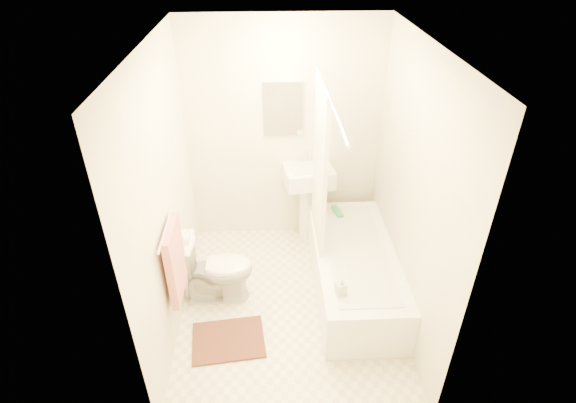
{
  "coord_description": "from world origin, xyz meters",
  "views": [
    {
      "loc": [
        -0.16,
        -3.07,
        3.12
      ],
      "look_at": [
        0.0,
        0.25,
        1.0
      ],
      "focal_mm": 28.0,
      "sensor_mm": 36.0,
      "label": 1
    }
  ],
  "objects_px": {
    "bathtub": "(354,270)",
    "bath_mat": "(228,340)",
    "toilet": "(216,269)",
    "soap_bottle": "(341,286)",
    "sink": "(307,200)"
  },
  "relations": [
    {
      "from": "bathtub",
      "to": "bath_mat",
      "type": "distance_m",
      "value": 1.34
    },
    {
      "from": "toilet",
      "to": "soap_bottle",
      "type": "relative_size",
      "value": 3.95
    },
    {
      "from": "toilet",
      "to": "sink",
      "type": "xyz_separation_m",
      "value": [
        0.93,
        0.91,
        0.15
      ]
    },
    {
      "from": "toilet",
      "to": "sink",
      "type": "relative_size",
      "value": 0.71
    },
    {
      "from": "bath_mat",
      "to": "soap_bottle",
      "type": "relative_size",
      "value": 3.5
    },
    {
      "from": "sink",
      "to": "bathtub",
      "type": "height_order",
      "value": "sink"
    },
    {
      "from": "toilet",
      "to": "bath_mat",
      "type": "relative_size",
      "value": 1.13
    },
    {
      "from": "sink",
      "to": "bathtub",
      "type": "xyz_separation_m",
      "value": [
        0.38,
        -0.87,
        -0.25
      ]
    },
    {
      "from": "toilet",
      "to": "sink",
      "type": "bearing_deg",
      "value": -46.36
    },
    {
      "from": "toilet",
      "to": "bath_mat",
      "type": "bearing_deg",
      "value": -167.81
    },
    {
      "from": "toilet",
      "to": "bath_mat",
      "type": "xyz_separation_m",
      "value": [
        0.13,
        -0.56,
        -0.33
      ]
    },
    {
      "from": "sink",
      "to": "bath_mat",
      "type": "distance_m",
      "value": 1.74
    },
    {
      "from": "bathtub",
      "to": "toilet",
      "type": "bearing_deg",
      "value": -178.39
    },
    {
      "from": "toilet",
      "to": "sink",
      "type": "distance_m",
      "value": 1.31
    },
    {
      "from": "bath_mat",
      "to": "soap_bottle",
      "type": "distance_m",
      "value": 1.1
    }
  ]
}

